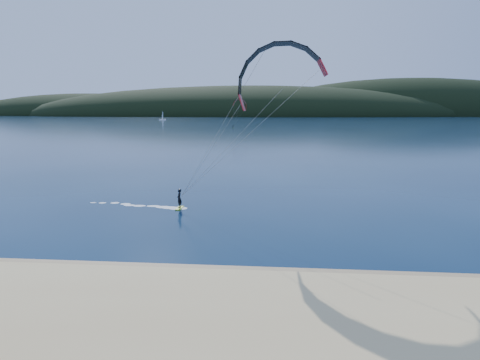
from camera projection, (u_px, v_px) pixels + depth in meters
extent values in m
plane|color=#071C35|center=(201.00, 311.00, 19.91)|extent=(1800.00, 1800.00, 0.00)
cube|color=#988258|center=(214.00, 274.00, 24.32)|extent=(220.00, 2.50, 0.10)
ellipsoid|color=black|center=(245.00, 116.00, 730.51)|extent=(840.00, 280.00, 110.00)
ellipsoid|color=black|center=(409.00, 116.00, 743.93)|extent=(600.00, 240.00, 140.00)
ellipsoid|color=black|center=(89.00, 115.00, 816.86)|extent=(520.00, 220.00, 90.00)
cube|color=#A3D719|center=(180.00, 208.00, 40.66)|extent=(0.55, 1.61, 0.09)
imported|color=black|center=(179.00, 198.00, 40.49)|extent=(0.49, 0.73, 1.97)
cylinder|color=gray|center=(228.00, 146.00, 37.17)|extent=(0.02, 0.02, 14.84)
cube|color=#A3D719|center=(233.00, 128.00, 225.30)|extent=(0.93, 1.40, 0.08)
imported|color=black|center=(233.00, 127.00, 225.16)|extent=(0.90, 0.99, 1.65)
cylinder|color=gray|center=(237.00, 116.00, 220.72)|extent=(0.02, 0.02, 13.41)
cube|color=white|center=(163.00, 120.00, 424.67)|extent=(7.01, 2.75, 1.20)
cylinder|color=white|center=(162.00, 115.00, 423.85)|extent=(0.17, 0.17, 9.43)
cube|color=white|center=(163.00, 115.00, 425.02)|extent=(0.22, 2.23, 6.86)
cube|color=white|center=(162.00, 117.00, 422.80)|extent=(0.18, 1.71, 4.29)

